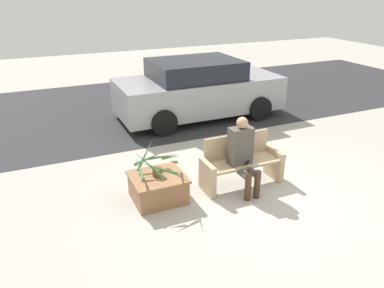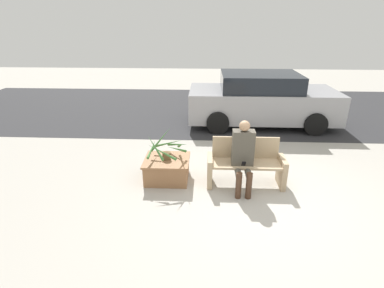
{
  "view_description": "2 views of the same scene",
  "coord_description": "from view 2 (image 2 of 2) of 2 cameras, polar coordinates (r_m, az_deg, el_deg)",
  "views": [
    {
      "loc": [
        -3.23,
        -4.33,
        3.21
      ],
      "look_at": [
        -1.03,
        0.61,
        0.89
      ],
      "focal_mm": 35.0,
      "sensor_mm": 36.0,
      "label": 1
    },
    {
      "loc": [
        -0.88,
        -4.41,
        2.84
      ],
      "look_at": [
        -1.15,
        1.01,
        0.59
      ],
      "focal_mm": 28.0,
      "sensor_mm": 36.0,
      "label": 2
    }
  ],
  "objects": [
    {
      "name": "road_surface",
      "position": [
        10.53,
        7.54,
        6.67
      ],
      "size": [
        20.0,
        6.0,
        0.01
      ],
      "primitive_type": "cube",
      "color": "#2D2D30",
      "rests_on": "ground_plane"
    },
    {
      "name": "ground_plane",
      "position": [
        5.32,
        12.09,
        -10.32
      ],
      "size": [
        30.0,
        30.0,
        0.0
      ],
      "primitive_type": "plane",
      "color": "#ADA89E"
    },
    {
      "name": "potted_plant",
      "position": [
        5.59,
        -4.86,
        -0.84
      ],
      "size": [
        0.78,
        0.79,
        0.54
      ],
      "color": "brown",
      "rests_on": "planter_box"
    },
    {
      "name": "parked_car",
      "position": [
        8.94,
        13.06,
        8.25
      ],
      "size": [
        4.15,
        1.98,
        1.48
      ],
      "color": "#99999E",
      "rests_on": "ground_plane"
    },
    {
      "name": "planter_box",
      "position": [
        5.74,
        -4.77,
        -4.62
      ],
      "size": [
        0.85,
        0.77,
        0.42
      ],
      "color": "#936642",
      "rests_on": "ground_plane"
    },
    {
      "name": "person_seated",
      "position": [
        5.31,
        9.72,
        -1.83
      ],
      "size": [
        0.38,
        0.59,
        1.26
      ],
      "color": "#4C473D",
      "rests_on": "ground_plane"
    },
    {
      "name": "bench",
      "position": [
        5.6,
        10.17,
        -3.77
      ],
      "size": [
        1.41,
        0.49,
        0.86
      ],
      "color": "tan",
      "rests_on": "ground_plane"
    }
  ]
}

